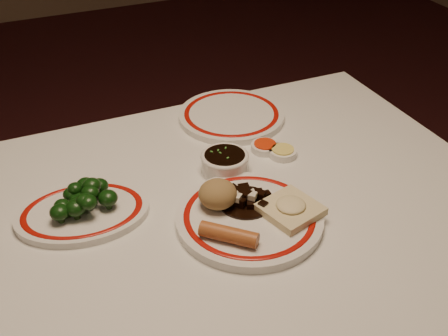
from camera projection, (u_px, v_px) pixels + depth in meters
dining_table at (215, 249)px, 1.15m from camera, size 1.20×0.90×0.75m
main_plate at (249, 218)px, 1.07m from camera, size 0.37×0.37×0.02m
rice_mound at (218, 194)px, 1.07m from camera, size 0.07×0.07×0.05m
spring_roll at (229, 235)px, 1.00m from camera, size 0.10×0.09×0.03m
fried_wonton at (291, 208)px, 1.06m from camera, size 0.12×0.12×0.03m
stirfry_heap at (245, 198)px, 1.09m from camera, size 0.11×0.11×0.03m
broccoli_plate at (83, 212)px, 1.08m from camera, size 0.28×0.25×0.02m
broccoli_pile at (82, 198)px, 1.07m from camera, size 0.13×0.11×0.05m
soy_bowl at (225, 163)px, 1.20m from camera, size 0.10×0.10×0.04m
sweet_sour_dish at (265, 147)px, 1.28m from camera, size 0.06×0.06×0.02m
mustard_dish at (283, 152)px, 1.26m from camera, size 0.06×0.06×0.02m
far_plate at (231, 115)px, 1.40m from camera, size 0.29×0.29×0.02m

